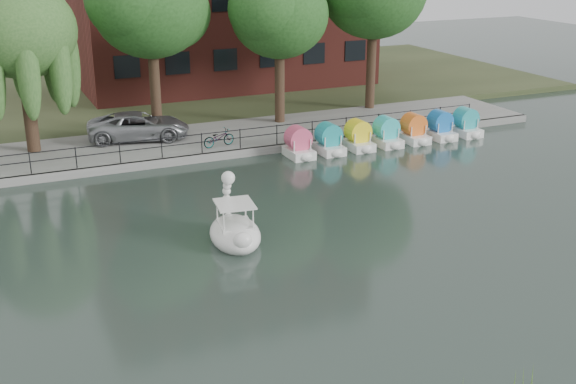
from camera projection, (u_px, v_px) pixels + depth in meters
ground_plane at (323, 267)px, 24.16m from camera, size 120.00×120.00×0.00m
promenade at (186, 143)px, 37.86m from camera, size 40.00×6.00×0.40m
kerb at (204, 158)px, 35.32m from camera, size 40.00×0.25×0.40m
land_strip at (129, 93)px, 49.91m from camera, size 60.00×22.00×0.36m
railing at (202, 138)px, 35.17m from camera, size 32.00×0.05×1.00m
willow_mid at (20, 31)px, 33.81m from camera, size 5.32×5.32×8.15m
broadleaf_center at (150, 6)px, 36.88m from camera, size 6.00×6.00×9.25m
broadleaf_right at (279, 15)px, 39.36m from camera, size 5.40×5.40×8.32m
minivan at (138, 124)px, 37.45m from camera, size 3.91×6.40×1.66m
bicycle at (219, 137)px, 36.33m from camera, size 0.91×1.80×1.00m
swan_boat at (235, 228)px, 25.98m from camera, size 2.15×3.05×2.41m
pedal_boat_row at (386, 134)px, 37.92m from camera, size 11.35×1.70×1.40m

